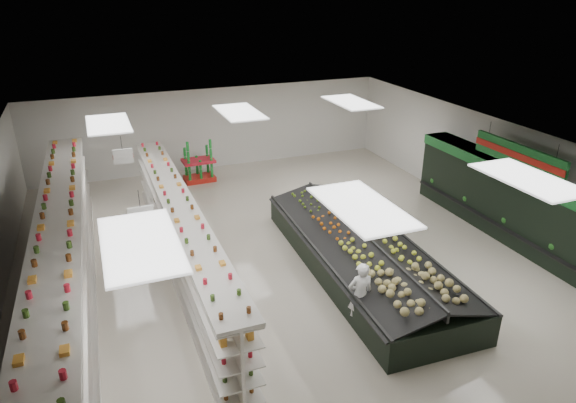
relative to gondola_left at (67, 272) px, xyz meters
name	(u,v)px	position (x,y,z in m)	size (l,w,h in m)	color
floor	(285,256)	(5.45, 0.62, -1.05)	(16.00, 16.00, 0.00)	beige
ceiling	(284,145)	(5.45, 0.62, 2.15)	(14.00, 16.00, 0.02)	white
wall_back	(212,129)	(5.45, 8.62, 0.55)	(14.00, 0.02, 3.20)	silver
wall_right	(495,171)	(12.45, 0.62, 0.55)	(0.02, 16.00, 3.20)	silver
produce_wall_case	(517,201)	(11.98, -0.88, 0.19)	(0.93, 8.00, 2.20)	black
aisle_sign_near	(141,216)	(1.65, -1.38, 1.70)	(0.52, 0.06, 0.75)	white
aisle_sign_far	(123,156)	(1.65, 2.62, 1.70)	(0.52, 0.06, 0.75)	white
hortifruti_banner	(518,155)	(11.69, -0.88, 1.60)	(0.12, 3.20, 0.95)	#1B6729
gondola_left	(67,272)	(0.00, 0.00, 0.00)	(1.25, 13.27, 2.30)	silver
gondola_center	(181,238)	(2.74, 1.04, -0.18)	(0.87, 10.99, 1.90)	silver
produce_island	(361,252)	(7.06, -0.74, -0.54)	(3.01, 7.60, 1.12)	black
soda_endcap	(198,163)	(4.53, 7.26, -0.32)	(1.21, 0.84, 1.51)	#B41D14
shopper_main	(360,295)	(5.87, -2.84, -0.27)	(0.57, 0.37, 1.56)	silver
shopper_background	(164,207)	(2.65, 3.37, -0.24)	(0.79, 0.49, 1.62)	tan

